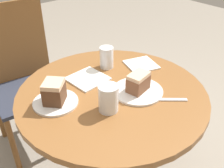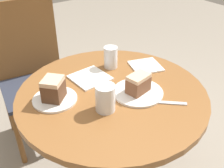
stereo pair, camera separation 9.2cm
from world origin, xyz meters
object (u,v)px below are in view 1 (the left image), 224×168
object	(u,v)px
cake_slice_near	(138,82)
plate_far	(56,102)
chair	(25,77)
glass_lemonade	(108,99)
glass_water	(107,59)
plate_near	(138,91)
cake_slice_far	(54,92)

from	to	relation	value
cake_slice_near	plate_far	bearing A→B (deg)	153.00
chair	glass_lemonade	bearing A→B (deg)	-81.97
plate_far	cake_slice_near	world-z (taller)	cake_slice_near
plate_far	glass_water	xyz separation A→B (m)	(0.37, 0.10, 0.04)
plate_near	glass_water	size ratio (longest dim) A/B	2.02
glass_lemonade	plate_far	bearing A→B (deg)	128.40
chair	glass_lemonade	world-z (taller)	chair
cake_slice_far	glass_lemonade	size ratio (longest dim) A/B	1.04
plate_far	cake_slice_near	size ratio (longest dim) A/B	1.70
glass_lemonade	glass_water	size ratio (longest dim) A/B	1.03
glass_water	plate_near	bearing A→B (deg)	-98.45
chair	cake_slice_near	xyz separation A→B (m)	(0.20, -0.86, 0.29)
chair	glass_water	distance (m)	0.69
cake_slice_far	glass_water	xyz separation A→B (m)	(0.37, 0.10, -0.01)
plate_near	cake_slice_far	size ratio (longest dim) A/B	1.89
cake_slice_near	glass_water	xyz separation A→B (m)	(0.04, 0.27, -0.00)
chair	glass_water	world-z (taller)	chair
plate_far	glass_lemonade	world-z (taller)	glass_lemonade
plate_far	cake_slice_far	distance (m)	0.05
plate_far	cake_slice_near	distance (m)	0.37
cake_slice_far	glass_lemonade	bearing A→B (deg)	-51.60
plate_far	plate_near	bearing A→B (deg)	-27.00
cake_slice_far	glass_lemonade	xyz separation A→B (m)	(0.14, -0.18, -0.01)
glass_lemonade	plate_near	bearing A→B (deg)	4.17
cake_slice_near	glass_lemonade	bearing A→B (deg)	-175.83
plate_near	cake_slice_far	world-z (taller)	cake_slice_far
plate_near	chair	bearing A→B (deg)	103.32
plate_near	plate_far	xyz separation A→B (m)	(-0.33, 0.17, 0.00)
glass_lemonade	glass_water	bearing A→B (deg)	51.60
cake_slice_near	glass_lemonade	size ratio (longest dim) A/B	0.98
cake_slice_far	chair	bearing A→B (deg)	79.42
plate_far	cake_slice_far	xyz separation A→B (m)	(0.00, -0.00, 0.05)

